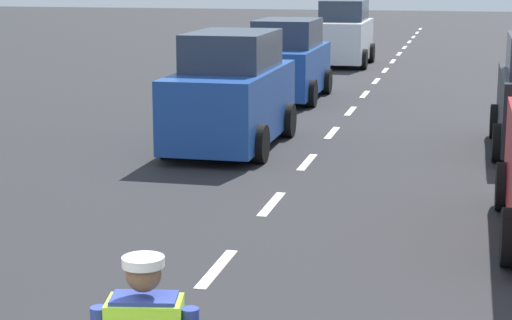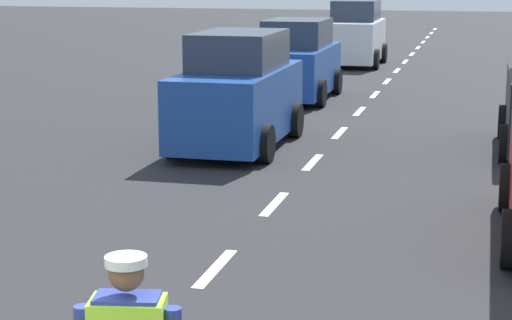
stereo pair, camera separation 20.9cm
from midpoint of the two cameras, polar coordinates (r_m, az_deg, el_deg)
ground_plane at (r=25.37m, az=7.64°, el=4.08°), size 96.00×96.00×0.00m
lane_center_line at (r=29.52m, az=8.58°, el=5.15°), size 0.14×46.40×0.01m
car_oncoming_third at (r=32.48m, az=6.32°, el=7.64°), size 1.93×3.83×2.23m
car_oncoming_second at (r=23.99m, az=2.77°, el=6.02°), size 1.93×3.96×2.05m
car_oncoming_lead at (r=17.52m, az=-0.78°, el=4.08°), size 1.93×4.16×2.18m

